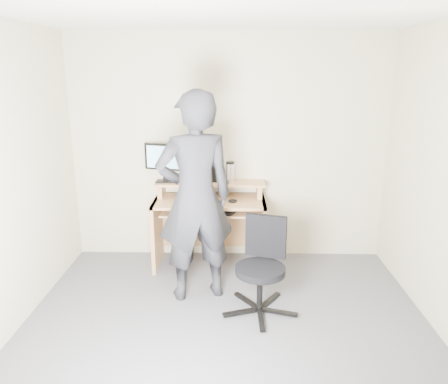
{
  "coord_description": "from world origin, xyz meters",
  "views": [
    {
      "loc": [
        0.05,
        -3.05,
        2.1
      ],
      "look_at": [
        -0.04,
        1.05,
        0.95
      ],
      "focal_mm": 35.0,
      "sensor_mm": 36.0,
      "label": 1
    }
  ],
  "objects_px": {
    "desk": "(210,215)",
    "office_chair": "(262,263)",
    "person": "(195,198)",
    "monitor": "(164,159)"
  },
  "relations": [
    {
      "from": "desk",
      "to": "person",
      "type": "height_order",
      "value": "person"
    },
    {
      "from": "office_chair",
      "to": "person",
      "type": "xyz_separation_m",
      "value": [
        -0.6,
        0.25,
        0.52
      ]
    },
    {
      "from": "desk",
      "to": "person",
      "type": "xyz_separation_m",
      "value": [
        -0.09,
        -0.77,
        0.43
      ]
    },
    {
      "from": "monitor",
      "to": "person",
      "type": "distance_m",
      "value": 0.94
    },
    {
      "from": "desk",
      "to": "monitor",
      "type": "height_order",
      "value": "monitor"
    },
    {
      "from": "office_chair",
      "to": "person",
      "type": "relative_size",
      "value": 0.43
    },
    {
      "from": "desk",
      "to": "monitor",
      "type": "distance_m",
      "value": 0.79
    },
    {
      "from": "monitor",
      "to": "office_chair",
      "type": "relative_size",
      "value": 0.52
    },
    {
      "from": "desk",
      "to": "person",
      "type": "bearing_deg",
      "value": -96.74
    },
    {
      "from": "desk",
      "to": "office_chair",
      "type": "distance_m",
      "value": 1.15
    }
  ]
}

